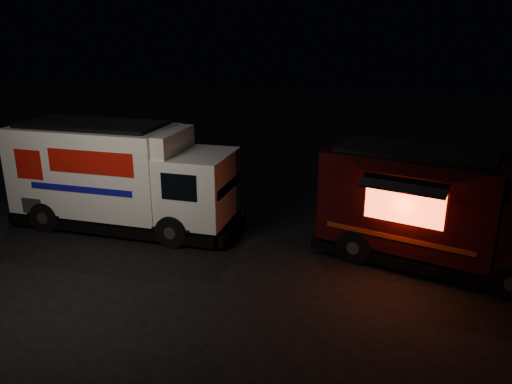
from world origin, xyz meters
name	(u,v)px	position (x,y,z in m)	size (l,w,h in m)	color
ground	(168,250)	(0.00, 0.00, 0.00)	(80.00, 80.00, 0.00)	black
white_truck	(124,176)	(-2.15, 1.49, 1.74)	(7.67, 2.62, 3.48)	white
red_truck	(445,211)	(7.82, 1.23, 1.61)	(6.93, 2.55, 3.22)	black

